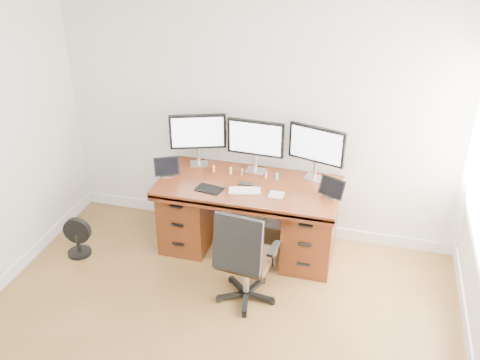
% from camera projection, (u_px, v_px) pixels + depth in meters
% --- Properties ---
extents(back_wall, '(4.00, 0.10, 2.70)m').
position_uv_depth(back_wall, '(261.00, 107.00, 5.09)').
color(back_wall, silver).
rests_on(back_wall, ground).
extents(desk, '(1.70, 0.80, 0.75)m').
position_uv_depth(desk, '(249.00, 214.00, 5.19)').
color(desk, '#512310').
rests_on(desk, ground).
extents(office_chair, '(0.55, 0.55, 0.94)m').
position_uv_depth(office_chair, '(244.00, 272.00, 4.54)').
color(office_chair, black).
rests_on(office_chair, ground).
extents(floor_fan, '(0.27, 0.23, 0.40)m').
position_uv_depth(floor_fan, '(77.00, 238.00, 5.20)').
color(floor_fan, black).
rests_on(floor_fan, ground).
extents(monitor_left, '(0.53, 0.22, 0.53)m').
position_uv_depth(monitor_left, '(198.00, 133.00, 5.19)').
color(monitor_left, silver).
rests_on(monitor_left, desk).
extents(monitor_center, '(0.55, 0.15, 0.53)m').
position_uv_depth(monitor_center, '(256.00, 140.00, 5.06)').
color(monitor_center, silver).
rests_on(monitor_center, desk).
extents(monitor_right, '(0.54, 0.19, 0.53)m').
position_uv_depth(monitor_right, '(317.00, 147.00, 4.93)').
color(monitor_right, silver).
rests_on(monitor_right, desk).
extents(tablet_left, '(0.24, 0.17, 0.19)m').
position_uv_depth(tablet_left, '(166.00, 168.00, 5.09)').
color(tablet_left, silver).
rests_on(tablet_left, desk).
extents(tablet_right, '(0.25, 0.16, 0.19)m').
position_uv_depth(tablet_right, '(332.00, 189.00, 4.73)').
color(tablet_right, silver).
rests_on(tablet_right, desk).
extents(keyboard, '(0.31, 0.19, 0.01)m').
position_uv_depth(keyboard, '(245.00, 191.00, 4.87)').
color(keyboard, white).
rests_on(keyboard, desk).
extents(trackpad, '(0.13, 0.13, 0.01)m').
position_uv_depth(trackpad, '(276.00, 195.00, 4.81)').
color(trackpad, silver).
rests_on(trackpad, desk).
extents(drawing_tablet, '(0.26, 0.19, 0.01)m').
position_uv_depth(drawing_tablet, '(209.00, 189.00, 4.90)').
color(drawing_tablet, black).
rests_on(drawing_tablet, desk).
extents(phone, '(0.14, 0.07, 0.01)m').
position_uv_depth(phone, '(246.00, 184.00, 4.99)').
color(phone, black).
rests_on(phone, desk).
extents(figurine_orange, '(0.03, 0.03, 0.07)m').
position_uv_depth(figurine_orange, '(214.00, 168.00, 5.19)').
color(figurine_orange, orange).
rests_on(figurine_orange, desk).
extents(figurine_yellow, '(0.03, 0.03, 0.07)m').
position_uv_depth(figurine_yellow, '(231.00, 170.00, 5.15)').
color(figurine_yellow, '#E1CC75').
rests_on(figurine_yellow, desk).
extents(figurine_brown, '(0.03, 0.03, 0.07)m').
position_uv_depth(figurine_brown, '(242.00, 172.00, 5.13)').
color(figurine_brown, brown).
rests_on(figurine_brown, desk).
extents(figurine_pink, '(0.03, 0.03, 0.07)m').
position_uv_depth(figurine_pink, '(266.00, 175.00, 5.07)').
color(figurine_pink, pink).
rests_on(figurine_pink, desk).
extents(figurine_blue, '(0.03, 0.03, 0.07)m').
position_uv_depth(figurine_blue, '(277.00, 176.00, 5.05)').
color(figurine_blue, '#65AFE0').
rests_on(figurine_blue, desk).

